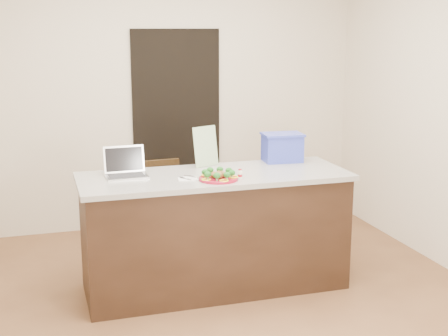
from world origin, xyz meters
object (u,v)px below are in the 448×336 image
object	(u,v)px
plate	(218,178)
yogurt_bottle	(240,175)
napkin	(188,179)
blue_box	(282,147)
chair	(162,202)
laptop	(125,168)
island	(215,231)

from	to	relation	value
plate	yogurt_bottle	xyz separation A→B (m)	(0.17, -0.00, 0.02)
plate	napkin	distance (m)	0.23
napkin	blue_box	bearing A→B (deg)	22.88
plate	yogurt_bottle	world-z (taller)	yogurt_bottle
yogurt_bottle	napkin	bearing A→B (deg)	166.38
blue_box	chair	distance (m)	1.23
plate	yogurt_bottle	size ratio (longest dim) A/B	3.99
laptop	island	bearing A→B (deg)	-14.18
island	blue_box	size ratio (longest dim) A/B	5.94
yogurt_bottle	blue_box	distance (m)	0.71
plate	blue_box	bearing A→B (deg)	34.17
yogurt_bottle	island	bearing A→B (deg)	125.78
napkin	blue_box	distance (m)	0.99
plate	napkin	bearing A→B (deg)	156.97
yogurt_bottle	chair	xyz separation A→B (m)	(-0.38, 1.08, -0.47)
yogurt_bottle	chair	world-z (taller)	yogurt_bottle
blue_box	napkin	bearing A→B (deg)	-152.45
napkin	yogurt_bottle	bearing A→B (deg)	-13.62
island	yogurt_bottle	size ratio (longest dim) A/B	28.38
napkin	chair	bearing A→B (deg)	90.23
island	laptop	distance (m)	0.85
laptop	yogurt_bottle	bearing A→B (deg)	-24.82
plate	blue_box	xyz separation A→B (m)	(0.69, 0.47, 0.11)
plate	laptop	xyz separation A→B (m)	(-0.63, 0.34, 0.05)
island	chair	world-z (taller)	island
chair	yogurt_bottle	bearing A→B (deg)	-74.67
blue_box	chair	bearing A→B (deg)	150.96
yogurt_bottle	laptop	xyz separation A→B (m)	(-0.80, 0.34, 0.03)
plate	chair	xyz separation A→B (m)	(-0.21, 1.08, -0.45)
yogurt_bottle	laptop	size ratio (longest dim) A/B	0.23
laptop	chair	bearing A→B (deg)	58.78
island	blue_box	world-z (taller)	blue_box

